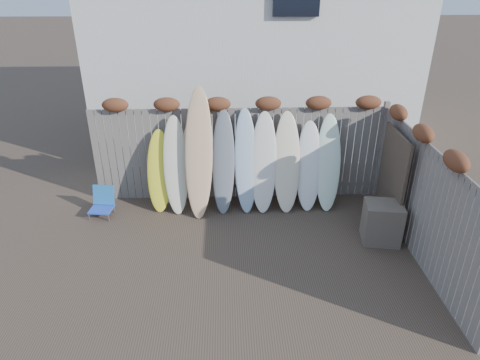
{
  "coord_description": "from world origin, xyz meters",
  "views": [
    {
      "loc": [
        -0.25,
        -5.83,
        4.54
      ],
      "look_at": [
        0.0,
        1.2,
        1.0
      ],
      "focal_mm": 32.0,
      "sensor_mm": 36.0,
      "label": 1
    }
  ],
  "objects_px": {
    "wooden_crate": "(382,223)",
    "beach_chair": "(103,202)",
    "lattice_panel": "(391,180)",
    "surfboard_0": "(159,171)"
  },
  "relations": [
    {
      "from": "surfboard_0",
      "to": "beach_chair",
      "type": "bearing_deg",
      "value": -163.5
    },
    {
      "from": "lattice_panel",
      "to": "surfboard_0",
      "type": "relative_size",
      "value": 1.1
    },
    {
      "from": "wooden_crate",
      "to": "lattice_panel",
      "type": "xyz_separation_m",
      "value": [
        0.29,
        0.58,
        0.55
      ]
    },
    {
      "from": "lattice_panel",
      "to": "surfboard_0",
      "type": "bearing_deg",
      "value": 170.93
    },
    {
      "from": "beach_chair",
      "to": "lattice_panel",
      "type": "distance_m",
      "value": 5.67
    },
    {
      "from": "beach_chair",
      "to": "wooden_crate",
      "type": "height_order",
      "value": "wooden_crate"
    },
    {
      "from": "lattice_panel",
      "to": "wooden_crate",
      "type": "bearing_deg",
      "value": -115.49
    },
    {
      "from": "beach_chair",
      "to": "surfboard_0",
      "type": "height_order",
      "value": "surfboard_0"
    },
    {
      "from": "wooden_crate",
      "to": "beach_chair",
      "type": "bearing_deg",
      "value": 168.01
    },
    {
      "from": "beach_chair",
      "to": "surfboard_0",
      "type": "xyz_separation_m",
      "value": [
        1.15,
        0.25,
        0.55
      ]
    }
  ]
}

